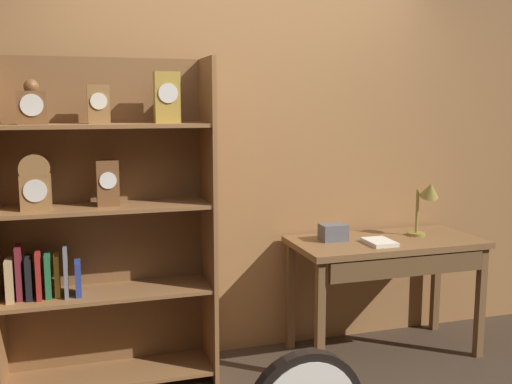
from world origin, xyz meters
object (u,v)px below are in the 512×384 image
object	(u,v)px
desk_lamp	(427,198)
open_repair_manual	(379,242)
bookshelf	(99,225)
workbench	(387,255)
toolbox_small	(333,232)

from	to	relation	value
desk_lamp	open_repair_manual	xyz separation A→B (m)	(-0.41, -0.11, -0.25)
bookshelf	workbench	xyz separation A→B (m)	(1.80, -0.09, -0.29)
workbench	toolbox_small	world-z (taller)	toolbox_small
toolbox_small	open_repair_manual	xyz separation A→B (m)	(0.24, -0.18, -0.04)
toolbox_small	open_repair_manual	distance (m)	0.30
toolbox_small	open_repair_manual	size ratio (longest dim) A/B	0.76
desk_lamp	open_repair_manual	size ratio (longest dim) A/B	1.73
toolbox_small	desk_lamp	bearing A→B (deg)	-6.36
open_repair_manual	desk_lamp	bearing A→B (deg)	16.08
bookshelf	toolbox_small	xyz separation A→B (m)	(1.46, 0.01, -0.14)
workbench	desk_lamp	distance (m)	0.47
workbench	desk_lamp	size ratio (longest dim) A/B	3.24
toolbox_small	bookshelf	bearing A→B (deg)	-179.80
workbench	desk_lamp	bearing A→B (deg)	5.34
desk_lamp	toolbox_small	distance (m)	0.68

